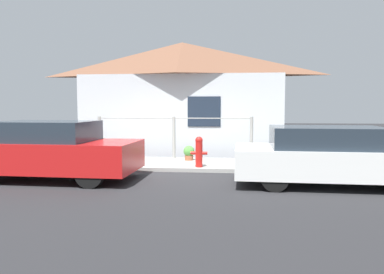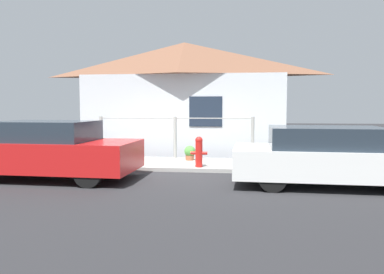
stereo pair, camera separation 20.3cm
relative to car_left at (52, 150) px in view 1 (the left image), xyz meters
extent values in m
plane|color=#262628|center=(2.38, 1.27, -0.69)|extent=(60.00, 60.00, 0.00)
cube|color=#9E9E99|center=(2.38, 2.34, -0.64)|extent=(24.00, 2.13, 0.10)
cube|color=silver|center=(2.38, 4.24, 0.71)|extent=(7.02, 0.12, 2.81)
cube|color=#1E2838|center=(3.26, 4.17, 0.85)|extent=(1.10, 0.04, 1.00)
pyramid|color=brown|center=(2.38, 5.28, 2.72)|extent=(7.42, 2.20, 1.20)
cylinder|color=#999993|center=(-0.02, 3.25, 0.06)|extent=(0.10, 0.10, 1.29)
cylinder|color=#999993|center=(2.38, 3.25, 0.06)|extent=(0.10, 0.10, 1.29)
cylinder|color=#999993|center=(4.78, 3.25, 0.06)|extent=(0.10, 0.10, 1.29)
cylinder|color=#999993|center=(2.38, 3.25, 0.66)|extent=(4.80, 0.03, 0.03)
cube|color=red|center=(0.04, 0.00, -0.12)|extent=(3.96, 1.89, 0.68)
cube|color=#232D38|center=(-0.12, 0.00, 0.45)|extent=(2.20, 1.63, 0.46)
cylinder|color=black|center=(1.27, 0.73, -0.38)|extent=(0.62, 0.22, 0.62)
cylinder|color=black|center=(1.23, -0.80, -0.38)|extent=(0.62, 0.22, 0.62)
cylinder|color=black|center=(-1.15, 0.80, -0.38)|extent=(0.62, 0.22, 0.62)
cube|color=white|center=(6.38, 0.00, -0.18)|extent=(4.28, 1.90, 0.61)
cube|color=#232D38|center=(6.21, 0.00, 0.36)|extent=(2.37, 1.63, 0.45)
cylinder|color=black|center=(5.09, 0.81, -0.41)|extent=(0.57, 0.22, 0.56)
cylinder|color=black|center=(5.04, -0.73, -0.41)|extent=(0.57, 0.22, 0.56)
cylinder|color=red|center=(3.32, 1.53, -0.25)|extent=(0.19, 0.19, 0.68)
sphere|color=red|center=(3.32, 1.53, 0.13)|extent=(0.20, 0.20, 0.20)
cylinder|color=red|center=(3.18, 1.53, -0.22)|extent=(0.17, 0.09, 0.09)
cylinder|color=red|center=(3.46, 1.53, -0.22)|extent=(0.17, 0.09, 0.09)
cylinder|color=#9E5638|center=(2.91, 2.77, -0.51)|extent=(0.26, 0.26, 0.15)
sphere|color=#4C8E3D|center=(2.91, 2.77, -0.32)|extent=(0.33, 0.33, 0.33)
cylinder|color=brown|center=(-0.13, 3.06, -0.51)|extent=(0.24, 0.24, 0.15)
sphere|color=#2D6B2D|center=(-0.13, 3.06, -0.31)|extent=(0.35, 0.35, 0.35)
camera|label=1|loc=(4.17, -8.28, 1.01)|focal=35.00mm
camera|label=2|loc=(4.37, -8.25, 1.01)|focal=35.00mm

